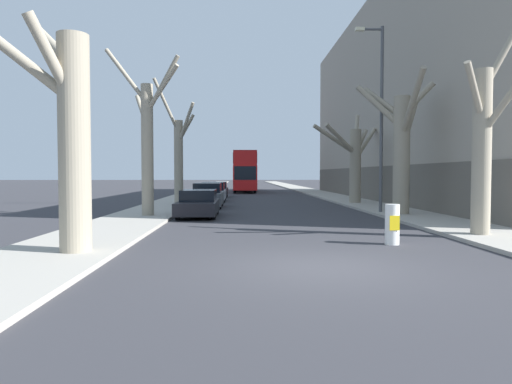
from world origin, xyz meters
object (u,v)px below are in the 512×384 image
street_tree_left_2 (178,156)px  parked_car_2 (213,192)px  double_decker_bus (245,170)px  parked_car_1 (208,196)px  parked_car_3 (217,190)px  street_tree_left_0 (68,130)px  street_tree_left_1 (147,140)px  street_tree_right_0 (484,142)px  street_tree_right_1 (401,145)px  parked_car_0 (198,204)px  street_tree_right_2 (354,159)px  traffic_bollard (392,224)px  lamp_post (380,111)px

street_tree_left_2 → parked_car_2: street_tree_left_2 is taller
double_decker_bus → parked_car_1: size_ratio=2.46×
street_tree_left_2 → double_decker_bus: 22.02m
parked_car_3 → street_tree_left_0: bearing=-94.4°
street_tree_left_1 → parked_car_1: (2.21, 6.56, -2.81)m
street_tree_left_2 → street_tree_right_0: (11.37, -15.54, -0.19)m
street_tree_right_1 → parked_car_3: 20.63m
street_tree_left_1 → street_tree_left_2: street_tree_left_2 is taller
street_tree_left_2 → parked_car_0: bearing=-76.1°
street_tree_right_2 → traffic_bollard: street_tree_right_2 is taller
parked_car_2 → parked_car_3: (0.00, 6.07, -0.03)m
street_tree_left_1 → traffic_bollard: bearing=-43.9°
street_tree_left_0 → street_tree_right_1: 15.36m
street_tree_right_2 → double_decker_bus: size_ratio=0.54×
parked_car_1 → traffic_bollard: 15.89m
lamp_post → street_tree_left_1: bearing=-172.7°
parked_car_1 → street_tree_right_0: bearing=-55.2°
street_tree_left_1 → parked_car_2: size_ratio=1.66×
street_tree_right_1 → parked_car_2: (-9.46, 12.07, -2.68)m
street_tree_right_0 → parked_car_1: street_tree_right_0 is taller
street_tree_right_1 → double_decker_bus: (-7.01, 29.71, -0.85)m
street_tree_left_2 → parked_car_1: bearing=-46.1°
street_tree_left_2 → street_tree_right_1: bearing=-35.5°
street_tree_left_2 → street_tree_right_2: street_tree_left_2 is taller
lamp_post → street_tree_right_2: bearing=85.0°
street_tree_left_1 → parked_car_1: street_tree_left_1 is taller
street_tree_right_2 → parked_car_3: street_tree_right_2 is taller
lamp_post → parked_car_1: bearing=149.5°
street_tree_right_1 → lamp_post: (-0.73, 0.95, 1.69)m
street_tree_right_1 → traffic_bollard: (-3.28, -8.54, -2.77)m
parked_car_0 → lamp_post: 9.82m
street_tree_left_0 → traffic_bollard: street_tree_left_0 is taller
street_tree_right_1 → parked_car_2: bearing=128.1°
street_tree_right_0 → traffic_bollard: 4.16m
street_tree_left_1 → street_tree_right_2: (11.58, 8.87, -0.56)m
parked_car_2 → traffic_bollard: 21.51m
lamp_post → street_tree_right_0: bearing=-85.5°
street_tree_left_0 → street_tree_left_1: bearing=90.3°
street_tree_right_0 → parked_car_2: street_tree_right_0 is taller
street_tree_left_2 → double_decker_bus: street_tree_left_2 is taller
street_tree_right_0 → lamp_post: lamp_post is taller
street_tree_left_0 → double_decker_bus: size_ratio=0.56×
parked_car_0 → parked_car_1: (0.00, 5.94, 0.09)m
street_tree_left_2 → street_tree_right_2: 11.36m
street_tree_left_0 → traffic_bollard: bearing=10.2°
street_tree_right_0 → parked_car_2: (-9.39, 19.46, -2.31)m
parked_car_0 → street_tree_right_1: bearing=-0.9°
street_tree_left_2 → street_tree_right_0: street_tree_left_2 is taller
double_decker_bus → street_tree_right_2: bearing=-72.0°
street_tree_right_2 → parked_car_1: size_ratio=1.33×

